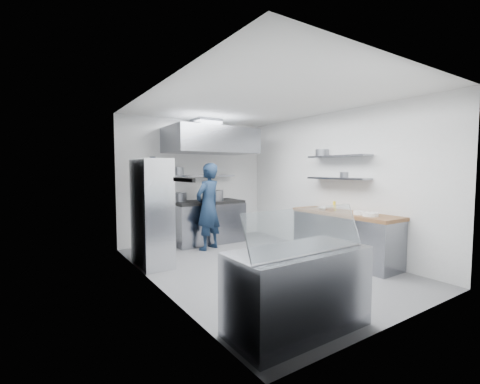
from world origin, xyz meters
TOP-DOWN VIEW (x-y plane):
  - floor at (0.00, 0.00)m, footprint 5.00×5.00m
  - ceiling at (0.00, 0.00)m, footprint 5.00×5.00m
  - wall_back at (0.00, 2.50)m, footprint 3.60×2.80m
  - wall_front at (0.00, -2.50)m, footprint 3.60×2.80m
  - wall_left at (-1.80, 0.00)m, footprint 2.80×5.00m
  - wall_right at (1.80, 0.00)m, footprint 2.80×5.00m
  - gas_range at (0.10, 2.10)m, footprint 1.60×0.80m
  - cooktop at (0.10, 2.10)m, footprint 1.57×0.78m
  - stock_pot_left at (-0.49, 2.29)m, footprint 0.31×0.31m
  - stock_pot_mid at (0.25, 2.00)m, footprint 0.37×0.37m
  - over_range_shelf at (0.10, 2.34)m, footprint 1.60×0.30m
  - shelf_pot_a at (-0.44, 2.50)m, footprint 0.26×0.26m
  - extractor_hood at (0.10, 1.93)m, footprint 1.90×1.15m
  - hood_duct at (0.10, 2.15)m, footprint 0.55×0.55m
  - red_firebox at (-1.25, 2.44)m, footprint 0.22×0.10m
  - chef at (-0.18, 1.53)m, footprint 0.77×0.66m
  - wire_rack at (-1.53, 1.04)m, footprint 0.50×0.90m
  - rack_bin_a at (-1.53, 0.94)m, footprint 0.18×0.22m
  - rack_bin_b at (-1.53, 1.44)m, footprint 0.14×0.17m
  - rack_jar at (-1.48, 1.10)m, footprint 0.10×0.10m
  - knife_strip at (-1.78, -0.90)m, footprint 0.04×0.55m
  - prep_counter_base at (1.48, -0.60)m, footprint 0.62×2.00m
  - prep_counter_top at (1.48, -0.60)m, footprint 0.65×2.04m
  - plate_stack_a at (1.40, -1.18)m, footprint 0.26×0.26m
  - plate_stack_b at (1.41, -0.97)m, footprint 0.21×0.21m
  - copper_pan at (1.36, -0.35)m, footprint 0.17×0.17m
  - squeeze_bottle at (1.45, -0.39)m, footprint 0.05×0.05m
  - mixing_bowl at (1.36, -0.22)m, footprint 0.29×0.29m
  - wall_shelf_lower at (1.64, -0.30)m, footprint 0.30×1.30m
  - wall_shelf_upper at (1.64, -0.30)m, footprint 0.30×1.30m
  - shelf_pot_c at (1.82, -0.32)m, footprint 0.19×0.19m
  - shelf_pot_d at (1.74, 0.19)m, footprint 0.27×0.27m
  - display_case at (-1.00, -2.00)m, footprint 1.50×0.70m
  - display_glass at (-1.00, -2.12)m, footprint 1.47×0.19m

SIDE VIEW (x-z plane):
  - floor at x=0.00m, z-range 0.00..0.00m
  - prep_counter_base at x=1.48m, z-range 0.00..0.84m
  - display_case at x=-1.00m, z-range 0.00..0.85m
  - gas_range at x=0.10m, z-range 0.00..0.90m
  - rack_bin_a at x=-1.53m, z-range 0.70..0.90m
  - prep_counter_top at x=1.48m, z-range 0.84..0.90m
  - chef at x=-0.18m, z-range 0.00..1.80m
  - wire_rack at x=-1.53m, z-range 0.00..1.85m
  - mixing_bowl at x=1.36m, z-range 0.90..0.96m
  - cooktop at x=0.10m, z-range 0.90..0.96m
  - plate_stack_a at x=1.40m, z-range 0.90..0.96m
  - plate_stack_b at x=1.41m, z-range 0.90..0.96m
  - copper_pan at x=1.36m, z-range 0.90..0.96m
  - squeeze_bottle at x=1.45m, z-range 0.90..1.08m
  - stock_pot_left at x=-0.49m, z-range 0.96..1.16m
  - display_glass at x=-1.00m, z-range 0.86..1.28m
  - stock_pot_mid at x=0.25m, z-range 0.96..1.20m
  - rack_bin_b at x=-1.53m, z-range 1.22..1.38m
  - wall_back at x=0.00m, z-range 1.39..1.41m
  - wall_front at x=0.00m, z-range 1.39..1.41m
  - wall_left at x=-1.80m, z-range 1.39..1.41m
  - wall_right at x=1.80m, z-range 1.39..1.41m
  - red_firebox at x=-1.25m, z-range 1.29..1.55m
  - wall_shelf_lower at x=1.64m, z-range 1.48..1.52m
  - over_range_shelf at x=0.10m, z-range 1.50..1.54m
  - knife_strip at x=-1.78m, z-range 1.53..1.57m
  - shelf_pot_c at x=1.82m, z-range 1.52..1.62m
  - shelf_pot_a at x=-0.44m, z-range 1.54..1.72m
  - rack_jar at x=-1.48m, z-range 1.71..1.89m
  - wall_shelf_upper at x=1.64m, z-range 1.90..1.94m
  - shelf_pot_d at x=1.74m, z-range 1.94..2.08m
  - extractor_hood at x=0.10m, z-range 2.02..2.57m
  - hood_duct at x=0.10m, z-range 2.56..2.80m
  - ceiling at x=0.00m, z-range 2.80..2.80m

